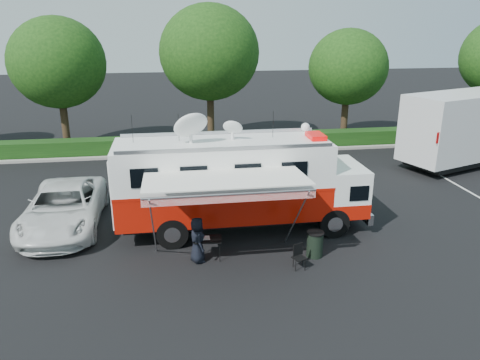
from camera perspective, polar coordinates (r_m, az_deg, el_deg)
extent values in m
plane|color=black|center=(18.57, 0.23, -6.05)|extent=(120.00, 120.00, 0.00)
cube|color=#9E998E|center=(29.45, 4.63, 3.58)|extent=(60.00, 0.35, 0.15)
cube|color=black|center=(30.19, 4.27, 4.80)|extent=(60.00, 1.20, 1.00)
cylinder|color=black|center=(30.83, -20.63, 7.18)|extent=(0.44, 0.44, 4.40)
ellipsoid|color=#14380F|center=(30.40, -21.35, 13.18)|extent=(5.63, 5.63, 5.35)
cylinder|color=black|center=(30.23, -3.61, 8.53)|extent=(0.44, 0.44, 4.80)
ellipsoid|color=#14380F|center=(29.80, -3.75, 15.26)|extent=(6.14, 6.14, 5.84)
cylinder|color=black|center=(32.35, 12.65, 8.07)|extent=(0.44, 0.44, 4.00)
ellipsoid|color=#14380F|center=(31.95, 13.04, 13.29)|extent=(5.12, 5.12, 4.86)
cube|color=silver|center=(21.49, -18.49, -3.49)|extent=(0.12, 5.50, 0.01)
cube|color=silver|center=(21.24, -2.35, -2.74)|extent=(0.12, 5.50, 0.01)
cube|color=silver|center=(22.63, 12.93, -1.83)|extent=(0.12, 5.50, 0.01)
cube|color=silver|center=(25.41, 25.64, -0.97)|extent=(0.12, 5.50, 0.01)
cube|color=black|center=(18.33, 0.24, -4.42)|extent=(8.99, 1.46, 0.31)
cylinder|color=black|center=(18.10, 11.38, -5.13)|extent=(1.15, 0.33, 1.15)
cylinder|color=black|center=(20.11, 9.20, -2.51)|extent=(1.15, 0.33, 1.15)
cylinder|color=black|center=(17.10, -8.26, -6.43)|extent=(1.15, 0.33, 1.15)
cylinder|color=black|center=(19.20, -8.36, -3.51)|extent=(1.15, 0.33, 1.15)
cube|color=silver|center=(19.56, 14.17, -3.32)|extent=(0.21, 2.61, 0.42)
cube|color=white|center=(18.93, 12.21, -0.70)|extent=(1.46, 2.61, 1.78)
cube|color=#B61407|center=(19.15, 12.08, -2.47)|extent=(1.49, 2.63, 0.58)
cube|color=black|center=(19.08, 14.19, 0.30)|extent=(0.13, 2.31, 0.73)
cube|color=#B61407|center=(17.94, -2.07, -2.26)|extent=(7.95, 2.61, 1.26)
cube|color=#B61407|center=(17.73, -2.10, -0.37)|extent=(7.97, 2.63, 0.10)
cube|color=white|center=(17.48, -2.13, 2.06)|extent=(7.95, 2.61, 1.46)
cube|color=white|center=(17.27, -2.16, 4.52)|extent=(7.95, 2.61, 0.08)
cube|color=#CC0505|center=(17.98, 9.22, 5.34)|extent=(0.58, 0.99, 0.17)
sphere|color=white|center=(18.89, 7.98, 6.39)|extent=(0.36, 0.36, 0.36)
ellipsoid|color=white|center=(16.86, -6.04, 6.66)|extent=(1.26, 1.26, 0.38)
ellipsoid|color=white|center=(17.40, -0.88, 6.44)|extent=(0.73, 0.73, 0.21)
cylinder|color=black|center=(17.51, -13.00, 6.04)|extent=(0.02, 0.02, 1.05)
cylinder|color=black|center=(17.46, -7.49, 6.32)|extent=(0.02, 0.02, 1.05)
cylinder|color=black|center=(17.88, 4.05, 6.73)|extent=(0.02, 0.02, 1.05)
cube|color=white|center=(14.96, -1.80, 0.17)|extent=(5.23, 2.51, 0.21)
cube|color=red|center=(13.87, -1.17, -2.19)|extent=(5.23, 0.04, 0.29)
cylinder|color=#B2B2B7|center=(13.80, -1.17, -1.74)|extent=(5.23, 0.07, 0.07)
cylinder|color=#B2B2B7|center=(15.38, -10.53, -5.80)|extent=(0.05, 2.70, 3.02)
cylinder|color=#B2B2B7|center=(15.88, 6.82, -4.78)|extent=(0.05, 2.70, 3.02)
imported|color=silver|center=(20.03, -20.40, -5.38)|extent=(2.81, 6.08, 1.69)
imported|color=black|center=(16.34, -5.15, -9.83)|extent=(0.66, 0.87, 1.61)
cube|color=black|center=(16.10, -3.95, -7.20)|extent=(1.01, 0.77, 0.04)
cylinder|color=black|center=(16.03, -5.22, -8.88)|extent=(0.02, 0.02, 0.76)
cylinder|color=black|center=(16.46, -5.33, -8.10)|extent=(0.02, 0.02, 0.76)
cylinder|color=black|center=(16.09, -2.47, -8.72)|extent=(0.02, 0.02, 0.76)
cylinder|color=black|center=(16.51, -2.66, -7.95)|extent=(0.02, 0.02, 0.76)
cube|color=silver|center=(16.13, -4.15, -7.05)|extent=(0.24, 0.33, 0.01)
cube|color=black|center=(15.77, 7.25, -9.42)|extent=(0.52, 0.52, 0.03)
cube|color=black|center=(15.84, 7.09, -8.39)|extent=(0.37, 0.19, 0.44)
cylinder|color=black|center=(15.69, 6.81, -10.37)|extent=(0.02, 0.02, 0.39)
cylinder|color=black|center=(15.96, 6.51, -9.83)|extent=(0.02, 0.02, 0.39)
cylinder|color=black|center=(15.78, 7.93, -10.26)|extent=(0.02, 0.02, 0.39)
cylinder|color=black|center=(16.04, 7.61, -9.72)|extent=(0.02, 0.02, 0.39)
cylinder|color=black|center=(16.62, 9.11, -7.79)|extent=(0.57, 0.57, 0.87)
cylinder|color=black|center=(16.42, 9.19, -6.36)|extent=(0.61, 0.61, 0.04)
cylinder|color=black|center=(28.18, 22.66, 2.46)|extent=(1.11, 0.33, 1.11)
cylinder|color=black|center=(30.21, 20.34, 3.78)|extent=(1.11, 0.33, 1.11)
cylinder|color=black|center=(28.88, 24.93, 2.52)|extent=(1.11, 0.33, 1.11)
cylinder|color=black|center=(30.87, 22.52, 3.82)|extent=(1.11, 0.33, 1.11)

